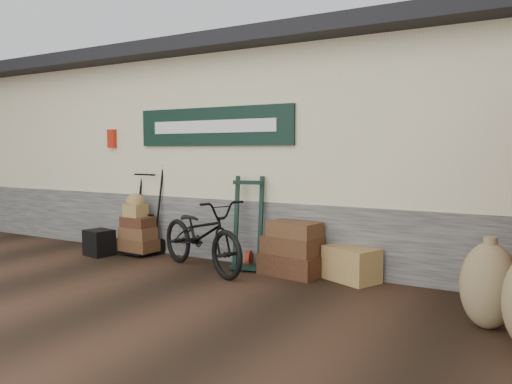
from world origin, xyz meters
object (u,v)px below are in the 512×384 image
Objects in this scene: bicycle at (201,231)px; green_barrow at (248,223)px; porter_trolley at (145,208)px; wicker_hamper at (351,264)px; black_trunk at (99,243)px; suitcase_stack at (292,248)px.

green_barrow is at bearing -25.36° from bicycle.
wicker_hamper is (3.35, 0.00, -0.50)m from porter_trolley.
porter_trolley is 0.86m from black_trunk.
black_trunk is at bearing -172.81° from wicker_hamper.
porter_trolley is at bearing 164.18° from green_barrow.
wicker_hamper is at bearing 7.19° from black_trunk.
black_trunk is at bearing -132.28° from porter_trolley.
porter_trolley is 1.13× the size of green_barrow.
suitcase_stack is (0.69, -0.02, -0.27)m from green_barrow.
wicker_hamper reaches higher than black_trunk.
porter_trolley reaches higher than suitcase_stack.
bicycle is (-0.46, -0.43, -0.09)m from green_barrow.
green_barrow reaches higher than black_trunk.
black_trunk is (-2.39, -0.43, -0.43)m from green_barrow.
black_trunk is at bearing 176.06° from green_barrow.
wicker_hamper is 2.01m from bicycle.
porter_trolley is 3.39m from wicker_hamper.
suitcase_stack is (2.58, -0.08, -0.35)m from porter_trolley.
green_barrow is 3.16× the size of black_trunk.
bicycle reaches higher than suitcase_stack.
porter_trolley is 2.61m from suitcase_stack.
porter_trolley is at bearing 93.15° from bicycle.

